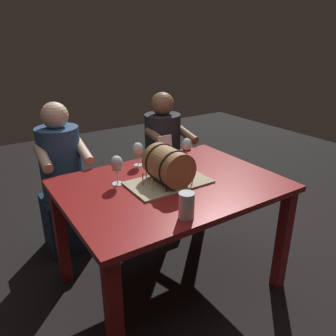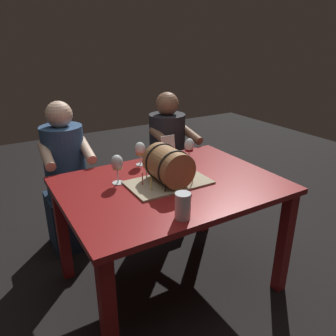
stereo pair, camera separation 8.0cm
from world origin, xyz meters
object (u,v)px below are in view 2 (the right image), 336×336
beer_pint (183,207)px  person_seated_left (68,186)px  wine_glass_white (117,164)px  person_seated_right (167,164)px  wine_glass_amber (140,150)px  barrel_cake (168,167)px  menu_card (168,146)px  dining_table (171,199)px  wine_glass_red (189,146)px

beer_pint → person_seated_left: size_ratio=0.12×
wine_glass_white → person_seated_right: 1.03m
wine_glass_white → wine_glass_amber: 0.33m
wine_glass_white → beer_pint: bearing=-78.4°
barrel_cake → person_seated_right: size_ratio=0.42×
barrel_cake → wine_glass_white: bearing=149.2°
barrel_cake → wine_glass_white: 0.31m
barrel_cake → beer_pint: barrel_cake is taller
beer_pint → menu_card: (0.39, 0.81, 0.02)m
wine_glass_amber → person_seated_right: size_ratio=0.14×
dining_table → person_seated_right: person_seated_right is taller
dining_table → wine_glass_amber: bearing=94.0°
wine_glass_red → beer_pint: 0.81m
dining_table → beer_pint: beer_pint is taller
wine_glass_red → barrel_cake: bearing=-141.8°
menu_card → person_seated_right: bearing=63.5°
person_seated_right → wine_glass_amber: bearing=-137.8°
wine_glass_white → beer_pint: wine_glass_white is taller
person_seated_left → wine_glass_red: bearing=-35.2°
wine_glass_red → person_seated_right: bearing=75.8°
dining_table → menu_card: 0.51m
wine_glass_red → person_seated_left: bearing=144.8°
beer_pint → menu_card: 0.90m
beer_pint → person_seated_left: bearing=103.3°
wine_glass_amber → menu_card: 0.26m
dining_table → wine_glass_red: size_ratio=7.82×
wine_glass_amber → person_seated_right: 0.72m
person_seated_right → beer_pint: bearing=-117.3°
barrel_cake → wine_glass_white: size_ratio=2.71×
barrel_cake → person_seated_left: bearing=118.4°
person_seated_right → wine_glass_red: bearing=-104.2°
menu_card → wine_glass_white: bearing=-150.1°
wine_glass_white → person_seated_left: bearing=104.7°
wine_glass_red → beer_pint: wine_glass_red is taller
dining_table → person_seated_right: bearing=60.7°
wine_glass_red → person_seated_right: (0.14, 0.53, -0.34)m
person_seated_right → dining_table: bearing=-119.3°
menu_card → person_seated_left: person_seated_left is taller
dining_table → person_seated_left: person_seated_left is taller
wine_glass_white → person_seated_left: (-0.17, 0.64, -0.36)m
wine_glass_amber → menu_card: (0.25, 0.05, -0.03)m
wine_glass_red → menu_card: bearing=118.4°
dining_table → person_seated_right: size_ratio=1.13×
dining_table → wine_glass_amber: size_ratio=7.92×
person_seated_left → person_seated_right: 0.89m
barrel_cake → person_seated_left: (-0.43, 0.79, -0.34)m
dining_table → menu_card: (0.23, 0.42, 0.19)m
dining_table → wine_glass_red: bearing=40.1°
wine_glass_red → person_seated_right: 0.65m
wine_glass_white → person_seated_right: bearing=41.2°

